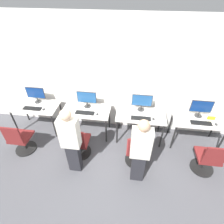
{
  "coord_description": "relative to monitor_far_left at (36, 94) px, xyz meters",
  "views": [
    {
      "loc": [
        0.41,
        -2.92,
        3.31
      ],
      "look_at": [
        0.0,
        0.13,
        0.9
      ],
      "focal_mm": 28.0,
      "sensor_mm": 36.0,
      "label": 1
    }
  ],
  "objects": [
    {
      "name": "ground_plane",
      "position": [
        1.97,
        -0.48,
        -0.98
      ],
      "size": [
        20.0,
        20.0,
        0.0
      ],
      "primitive_type": "plane",
      "color": "#4C4C51"
    },
    {
      "name": "wall_back",
      "position": [
        1.97,
        0.27,
        0.42
      ],
      "size": [
        12.0,
        0.05,
        2.8
      ],
      "color": "silver",
      "rests_on": "ground_plane"
    },
    {
      "name": "desk_far_left",
      "position": [
        0.0,
        -0.17,
        -0.32
      ],
      "size": [
        1.15,
        0.63,
        0.75
      ],
      "color": "silver",
      "rests_on": "ground_plane"
    },
    {
      "name": "monitor_far_left",
      "position": [
        0.0,
        0.0,
        0.0
      ],
      "size": [
        0.47,
        0.17,
        0.42
      ],
      "color": "#2D2D2D",
      "rests_on": "desk_far_left"
    },
    {
      "name": "keyboard_far_left",
      "position": [
        0.0,
        -0.3,
        -0.23
      ],
      "size": [
        0.45,
        0.14,
        0.02
      ],
      "color": "black",
      "rests_on": "desk_far_left"
    },
    {
      "name": "mouse_far_left",
      "position": [
        0.29,
        -0.31,
        -0.22
      ],
      "size": [
        0.06,
        0.09,
        0.03
      ],
      "color": "#333333",
      "rests_on": "desk_far_left"
    },
    {
      "name": "office_chair_far_left",
      "position": [
        -0.04,
        -0.99,
        -0.62
      ],
      "size": [
        0.48,
        0.48,
        0.88
      ],
      "color": "black",
      "rests_on": "ground_plane"
    },
    {
      "name": "desk_left",
      "position": [
        1.31,
        -0.17,
        -0.32
      ],
      "size": [
        1.15,
        0.63,
        0.75
      ],
      "color": "silver",
      "rests_on": "ground_plane"
    },
    {
      "name": "monitor_left",
      "position": [
        1.31,
        -0.03,
        0.0
      ],
      "size": [
        0.47,
        0.17,
        0.42
      ],
      "color": "#2D2D2D",
      "rests_on": "desk_left"
    },
    {
      "name": "keyboard_left",
      "position": [
        1.31,
        -0.3,
        -0.23
      ],
      "size": [
        0.45,
        0.14,
        0.02
      ],
      "color": "black",
      "rests_on": "desk_left"
    },
    {
      "name": "mouse_left",
      "position": [
        1.61,
        -0.32,
        -0.22
      ],
      "size": [
        0.06,
        0.09,
        0.03
      ],
      "color": "#333333",
      "rests_on": "desk_left"
    },
    {
      "name": "office_chair_left",
      "position": [
        1.3,
        -0.92,
        -0.62
      ],
      "size": [
        0.48,
        0.48,
        0.88
      ],
      "color": "black",
      "rests_on": "ground_plane"
    },
    {
      "name": "person_left",
      "position": [
        1.31,
        -1.28,
        -0.12
      ],
      "size": [
        0.36,
        0.21,
        1.58
      ],
      "color": "#232328",
      "rests_on": "ground_plane"
    },
    {
      "name": "desk_right",
      "position": [
        2.62,
        -0.17,
        -0.32
      ],
      "size": [
        1.15,
        0.63,
        0.75
      ],
      "color": "silver",
      "rests_on": "ground_plane"
    },
    {
      "name": "monitor_right",
      "position": [
        2.62,
        0.02,
        0.0
      ],
      "size": [
        0.47,
        0.17,
        0.42
      ],
      "color": "#2D2D2D",
      "rests_on": "desk_right"
    },
    {
      "name": "keyboard_right",
      "position": [
        2.62,
        -0.32,
        -0.23
      ],
      "size": [
        0.45,
        0.14,
        0.02
      ],
      "color": "black",
      "rests_on": "desk_right"
    },
    {
      "name": "mouse_right",
      "position": [
        2.9,
        -0.32,
        -0.22
      ],
      "size": [
        0.06,
        0.09,
        0.03
      ],
      "color": "#333333",
      "rests_on": "desk_right"
    },
    {
      "name": "office_chair_right",
      "position": [
        2.58,
        -0.97,
        -0.62
      ],
      "size": [
        0.48,
        0.48,
        0.88
      ],
      "color": "black",
      "rests_on": "ground_plane"
    },
    {
      "name": "person_right",
      "position": [
        2.6,
        -1.33,
        -0.14
      ],
      "size": [
        0.36,
        0.2,
        1.55
      ],
      "color": "#232328",
      "rests_on": "ground_plane"
    },
    {
      "name": "desk_far_right",
      "position": [
        3.93,
        -0.17,
        -0.32
      ],
      "size": [
        1.15,
        0.63,
        0.75
      ],
      "color": "silver",
      "rests_on": "ground_plane"
    },
    {
      "name": "monitor_far_right",
      "position": [
        3.93,
        -0.05,
        0.0
      ],
      "size": [
        0.47,
        0.17,
        0.42
      ],
      "color": "#2D2D2D",
      "rests_on": "desk_far_right"
    },
    {
      "name": "keyboard_far_right",
      "position": [
        3.93,
        -0.31,
        -0.23
      ],
      "size": [
        0.45,
        0.14,
        0.02
      ],
      "color": "black",
      "rests_on": "desk_far_right"
    },
    {
      "name": "mouse_far_right",
      "position": [
        4.24,
        -0.32,
        -0.22
      ],
      "size": [
        0.06,
        0.09,
        0.03
      ],
      "color": "#333333",
      "rests_on": "desk_far_right"
    },
    {
      "name": "office_chair_far_right",
      "position": [
        4.0,
        -0.98,
        -0.62
      ],
      "size": [
        0.48,
        0.48,
        0.88
      ],
      "color": "black",
      "rests_on": "ground_plane"
    },
    {
      "name": "placard_far_right",
      "position": [
        4.18,
        -0.14,
        -0.2
      ],
      "size": [
        0.16,
        0.03,
        0.08
      ],
      "color": "yellow",
      "rests_on": "desk_far_right"
    }
  ]
}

